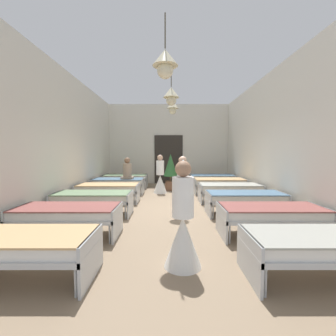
{
  "coord_description": "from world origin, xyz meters",
  "views": [
    {
      "loc": [
        -0.03,
        -6.39,
        1.59
      ],
      "look_at": [
        0.0,
        -0.02,
        1.13
      ],
      "focal_mm": 24.45,
      "sensor_mm": 36.0,
      "label": 1
    }
  ],
  "objects": [
    {
      "name": "ground_plane",
      "position": [
        0.0,
        0.0,
        -0.05
      ],
      "size": [
        6.51,
        10.72,
        0.1
      ],
      "primitive_type": "cube",
      "color": "#8C755B"
    },
    {
      "name": "room_shell",
      "position": [
        0.0,
        1.25,
        1.97
      ],
      "size": [
        6.31,
        10.32,
        3.93
      ],
      "color": "silver",
      "rests_on": "ground"
    },
    {
      "name": "bed_left_row_0",
      "position": [
        -1.91,
        -3.63,
        0.44
      ],
      "size": [
        1.9,
        0.84,
        0.57
      ],
      "color": "#B7BCC1",
      "rests_on": "ground"
    },
    {
      "name": "bed_right_row_0",
      "position": [
        1.91,
        -3.63,
        0.44
      ],
      "size": [
        1.9,
        0.84,
        0.57
      ],
      "color": "#B7BCC1",
      "rests_on": "ground"
    },
    {
      "name": "bed_left_row_1",
      "position": [
        -1.91,
        -2.18,
        0.44
      ],
      "size": [
        1.9,
        0.84,
        0.57
      ],
      "color": "#B7BCC1",
      "rests_on": "ground"
    },
    {
      "name": "bed_right_row_1",
      "position": [
        1.91,
        -2.18,
        0.44
      ],
      "size": [
        1.9,
        0.84,
        0.57
      ],
      "color": "#B7BCC1",
      "rests_on": "ground"
    },
    {
      "name": "bed_left_row_2",
      "position": [
        -1.91,
        -0.73,
        0.44
      ],
      "size": [
        1.9,
        0.84,
        0.57
      ],
      "color": "#B7BCC1",
      "rests_on": "ground"
    },
    {
      "name": "bed_right_row_2",
      "position": [
        1.91,
        -0.73,
        0.44
      ],
      "size": [
        1.9,
        0.84,
        0.57
      ],
      "color": "#B7BCC1",
      "rests_on": "ground"
    },
    {
      "name": "bed_left_row_3",
      "position": [
        -1.91,
        0.73,
        0.44
      ],
      "size": [
        1.9,
        0.84,
        0.57
      ],
      "color": "#B7BCC1",
      "rests_on": "ground"
    },
    {
      "name": "bed_right_row_3",
      "position": [
        1.91,
        0.73,
        0.44
      ],
      "size": [
        1.9,
        0.84,
        0.57
      ],
      "color": "#B7BCC1",
      "rests_on": "ground"
    },
    {
      "name": "bed_left_row_4",
      "position": [
        -1.91,
        2.18,
        0.44
      ],
      "size": [
        1.9,
        0.84,
        0.57
      ],
      "color": "#B7BCC1",
      "rests_on": "ground"
    },
    {
      "name": "bed_right_row_4",
      "position": [
        1.91,
        2.18,
        0.44
      ],
      "size": [
        1.9,
        0.84,
        0.57
      ],
      "color": "#B7BCC1",
      "rests_on": "ground"
    },
    {
      "name": "bed_left_row_5",
      "position": [
        -1.91,
        3.63,
        0.44
      ],
      "size": [
        1.9,
        0.84,
        0.57
      ],
      "color": "#B7BCC1",
      "rests_on": "ground"
    },
    {
      "name": "bed_right_row_5",
      "position": [
        1.91,
        3.63,
        0.44
      ],
      "size": [
        1.9,
        0.84,
        0.57
      ],
      "color": "#B7BCC1",
      "rests_on": "ground"
    },
    {
      "name": "nurse_near_aisle",
      "position": [
        0.18,
        -3.31,
        0.53
      ],
      "size": [
        0.52,
        0.52,
        1.49
      ],
      "rotation": [
        0.0,
        0.0,
        0.57
      ],
      "color": "white",
      "rests_on": "ground"
    },
    {
      "name": "nurse_mid_aisle",
      "position": [
        0.37,
        -0.23,
        0.53
      ],
      "size": [
        0.52,
        0.52,
        1.49
      ],
      "rotation": [
        0.0,
        0.0,
        3.42
      ],
      "color": "white",
      "rests_on": "ground"
    },
    {
      "name": "nurse_far_aisle",
      "position": [
        -0.33,
        2.34,
        0.53
      ],
      "size": [
        0.52,
        0.52,
        1.49
      ],
      "rotation": [
        0.0,
        0.0,
        5.63
      ],
      "color": "white",
      "rests_on": "ground"
    },
    {
      "name": "patient_seated_primary",
      "position": [
        -1.56,
        2.16,
        0.87
      ],
      "size": [
        0.44,
        0.44,
        0.8
      ],
      "color": "gray",
      "rests_on": "bed_left_row_4"
    },
    {
      "name": "potted_plant",
      "position": [
        0.08,
        2.96,
        0.87
      ],
      "size": [
        0.55,
        0.55,
        1.5
      ],
      "color": "brown",
      "rests_on": "ground"
    }
  ]
}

